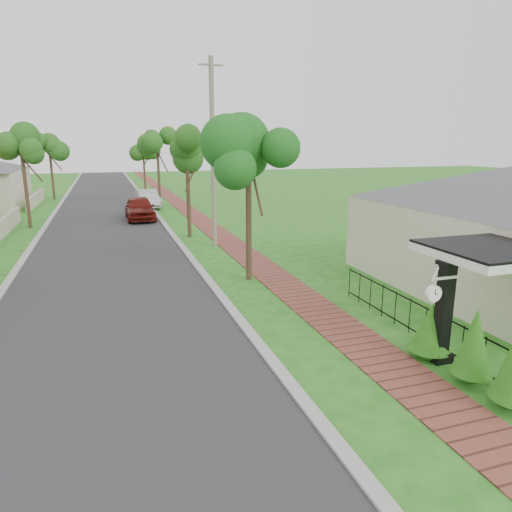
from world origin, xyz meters
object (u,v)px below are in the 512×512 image
porch_post (443,317)px  parked_car_red (140,208)px  parked_car_white (148,199)px  station_clock (434,292)px  utility_pole (213,154)px  near_tree (248,160)px

porch_post → parked_car_red: bearing=102.3°
parked_car_white → station_clock: station_clock is taller
porch_post → utility_pole: utility_pole is taller
parked_car_white → parked_car_red: bearing=-103.6°
parked_car_red → near_tree: (2.88, -16.05, 3.76)m
utility_pole → parked_car_white: bearing=96.8°
parked_car_white → near_tree: size_ratio=0.78×
parked_car_white → station_clock: (3.49, -30.48, 1.22)m
utility_pole → parked_car_red: bearing=106.8°
station_clock → parked_car_red: bearing=100.6°
utility_pole → near_tree: bearing=-90.9°
porch_post → utility_pole: bearing=99.0°
porch_post → station_clock: (-0.66, -0.40, 0.83)m
porch_post → parked_car_red: 24.62m
porch_post → station_clock: bearing=-149.0°
parked_car_white → porch_post: bearing=-85.6°
porch_post → station_clock: 1.14m
porch_post → parked_car_white: (-4.15, 30.08, -0.39)m
utility_pole → station_clock: bearing=-83.8°
parked_car_red → utility_pole: bearing=-73.5°
parked_car_white → station_clock: bearing=-87.0°
near_tree → utility_pole: (0.10, 6.17, 0.07)m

